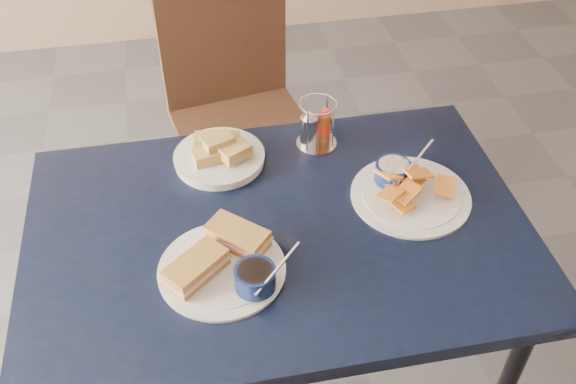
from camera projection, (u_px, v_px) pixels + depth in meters
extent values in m
cube|color=black|center=(279.00, 233.00, 1.53)|extent=(1.19, 0.80, 0.04)
cylinder|color=black|center=(94.00, 268.00, 1.94)|extent=(0.04, 0.04, 0.71)
cylinder|color=black|center=(418.00, 222.00, 2.08)|extent=(0.04, 0.04, 0.71)
cube|color=black|center=(243.00, 130.00, 2.27)|extent=(0.51, 0.50, 0.04)
cylinder|color=black|center=(203.00, 219.00, 2.28)|extent=(0.04, 0.04, 0.44)
cylinder|color=black|center=(302.00, 205.00, 2.33)|extent=(0.04, 0.04, 0.44)
cylinder|color=black|center=(194.00, 159.00, 2.53)|extent=(0.04, 0.04, 0.44)
cylinder|color=black|center=(285.00, 148.00, 2.58)|extent=(0.04, 0.04, 0.44)
cube|color=black|center=(232.00, 39.00, 2.23)|extent=(0.45, 0.12, 0.47)
cylinder|color=white|center=(222.00, 269.00, 1.41)|extent=(0.28, 0.28, 0.01)
cylinder|color=white|center=(222.00, 268.00, 1.41)|extent=(0.23, 0.23, 0.00)
cube|color=#B48840|center=(196.00, 267.00, 1.38)|extent=(0.15, 0.14, 0.04)
cube|color=pink|center=(196.00, 269.00, 1.38)|extent=(0.16, 0.15, 0.01)
cube|color=#B48840|center=(237.00, 236.00, 1.44)|extent=(0.15, 0.15, 0.04)
cube|color=pink|center=(238.00, 237.00, 1.45)|extent=(0.16, 0.15, 0.01)
cylinder|color=#091335|center=(255.00, 278.00, 1.35)|extent=(0.09, 0.09, 0.05)
cylinder|color=black|center=(255.00, 273.00, 1.34)|extent=(0.08, 0.08, 0.01)
cylinder|color=silver|center=(278.00, 269.00, 1.31)|extent=(0.11, 0.07, 0.08)
cylinder|color=white|center=(410.00, 196.00, 1.59)|extent=(0.30, 0.30, 0.01)
cylinder|color=white|center=(411.00, 194.00, 1.58)|extent=(0.24, 0.24, 0.00)
cube|color=orange|center=(398.00, 183.00, 1.61)|extent=(0.05, 0.07, 0.03)
cube|color=orange|center=(400.00, 189.00, 1.58)|extent=(0.07, 0.08, 0.02)
cube|color=orange|center=(400.00, 203.00, 1.54)|extent=(0.07, 0.08, 0.01)
cube|color=orange|center=(445.00, 187.00, 1.57)|extent=(0.07, 0.08, 0.02)
cube|color=orange|center=(410.00, 181.00, 1.59)|extent=(0.07, 0.08, 0.03)
cube|color=orange|center=(406.00, 195.00, 1.54)|extent=(0.08, 0.07, 0.03)
cube|color=orange|center=(405.00, 174.00, 1.59)|extent=(0.08, 0.08, 0.03)
cube|color=orange|center=(388.00, 178.00, 1.57)|extent=(0.06, 0.07, 0.03)
cube|color=orange|center=(390.00, 196.00, 1.52)|extent=(0.08, 0.08, 0.02)
cube|color=orange|center=(418.00, 176.00, 1.56)|extent=(0.07, 0.05, 0.03)
cylinder|color=#091335|center=(393.00, 172.00, 1.60)|extent=(0.09, 0.09, 0.05)
cylinder|color=beige|center=(393.00, 167.00, 1.59)|extent=(0.08, 0.08, 0.01)
cylinder|color=silver|center=(415.00, 162.00, 1.57)|extent=(0.11, 0.07, 0.08)
cylinder|color=white|center=(219.00, 159.00, 1.68)|extent=(0.23, 0.23, 0.02)
cylinder|color=white|center=(219.00, 156.00, 1.68)|extent=(0.19, 0.19, 0.00)
cube|color=tan|center=(208.00, 156.00, 1.65)|extent=(0.08, 0.06, 0.03)
cube|color=tan|center=(225.00, 140.00, 1.68)|extent=(0.09, 0.07, 0.03)
cube|color=tan|center=(235.00, 152.00, 1.64)|extent=(0.09, 0.08, 0.03)
cube|color=tan|center=(210.00, 141.00, 1.66)|extent=(0.08, 0.06, 0.03)
cube|color=tan|center=(218.00, 143.00, 1.65)|extent=(0.09, 0.07, 0.03)
cylinder|color=silver|center=(316.00, 143.00, 1.74)|extent=(0.11, 0.11, 0.01)
cylinder|color=silver|center=(327.00, 114.00, 1.73)|extent=(0.01, 0.01, 0.13)
cylinder|color=silver|center=(302.00, 117.00, 1.72)|extent=(0.01, 0.01, 0.13)
cylinder|color=silver|center=(307.00, 132.00, 1.67)|extent=(0.01, 0.01, 0.13)
cylinder|color=silver|center=(333.00, 129.00, 1.68)|extent=(0.01, 0.01, 0.13)
torus|color=silver|center=(318.00, 104.00, 1.66)|extent=(0.10, 0.10, 0.00)
cylinder|color=silver|center=(309.00, 131.00, 1.71)|extent=(0.05, 0.05, 0.08)
cone|color=silver|center=(309.00, 114.00, 1.67)|extent=(0.04, 0.04, 0.02)
cylinder|color=brown|center=(324.00, 128.00, 1.72)|extent=(0.03, 0.03, 0.08)
cylinder|color=#AB1C09|center=(324.00, 128.00, 1.72)|extent=(0.03, 0.03, 0.03)
cylinder|color=#AB1C09|center=(325.00, 112.00, 1.68)|extent=(0.02, 0.02, 0.02)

